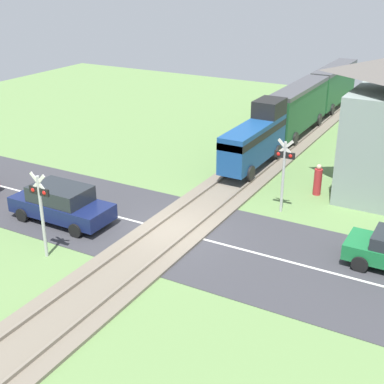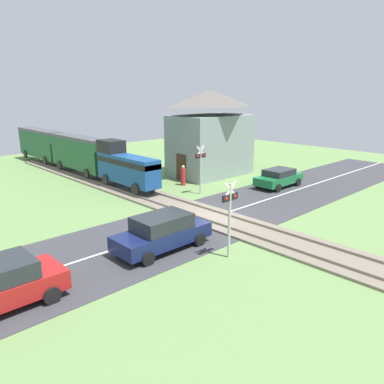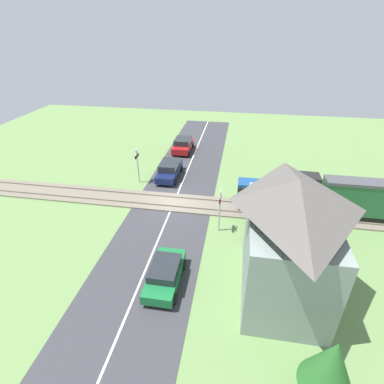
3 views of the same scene
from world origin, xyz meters
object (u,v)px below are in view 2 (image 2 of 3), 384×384
(car_far_side, at_px, (279,177))
(pedestrian_by_station, at_px, (183,176))
(crossing_signal_east_approach, at_px, (201,163))
(crossing_signal_west_approach, at_px, (230,209))
(car_near_crossing, at_px, (162,232))
(train, at_px, (73,151))
(station_building, at_px, (210,135))

(car_far_side, bearing_deg, pedestrian_by_station, 132.10)
(car_far_side, height_order, crossing_signal_east_approach, crossing_signal_east_approach)
(crossing_signal_west_approach, bearing_deg, car_near_crossing, 120.34)
(crossing_signal_west_approach, distance_m, crossing_signal_east_approach, 10.19)
(car_near_crossing, height_order, crossing_signal_west_approach, crossing_signal_west_approach)
(car_far_side, distance_m, crossing_signal_west_approach, 13.06)
(car_near_crossing, relative_size, pedestrian_by_station, 2.97)
(train, distance_m, pedestrian_by_station, 10.36)
(train, height_order, crossing_signal_west_approach, train)
(crossing_signal_east_approach, bearing_deg, crossing_signal_west_approach, -127.92)
(crossing_signal_east_approach, relative_size, pedestrian_by_station, 2.20)
(station_building, bearing_deg, pedestrian_by_station, -163.88)
(train, relative_size, car_near_crossing, 4.82)
(car_near_crossing, height_order, station_building, station_building)
(crossing_signal_west_approach, xyz_separation_m, station_building, (11.19, 11.87, 1.25))
(car_far_side, bearing_deg, crossing_signal_east_approach, 155.00)
(station_building, bearing_deg, crossing_signal_east_approach, -142.12)
(train, bearing_deg, car_far_side, -59.56)
(crossing_signal_east_approach, distance_m, pedestrian_by_station, 3.12)
(train, height_order, car_near_crossing, train)
(crossing_signal_east_approach, xyz_separation_m, station_building, (4.94, 3.84, 1.25))
(train, bearing_deg, car_near_crossing, -104.75)
(crossing_signal_east_approach, bearing_deg, pedestrian_by_station, 73.04)
(station_building, relative_size, pedestrian_by_station, 4.62)
(crossing_signal_east_approach, height_order, pedestrian_by_station, crossing_signal_east_approach)
(train, relative_size, crossing_signal_east_approach, 6.49)
(crossing_signal_west_approach, height_order, crossing_signal_east_approach, same)
(car_far_side, relative_size, crossing_signal_east_approach, 1.20)
(station_building, bearing_deg, crossing_signal_west_approach, -133.31)
(car_near_crossing, distance_m, crossing_signal_west_approach, 3.26)
(car_near_crossing, relative_size, crossing_signal_west_approach, 1.35)
(crossing_signal_west_approach, bearing_deg, station_building, 46.69)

